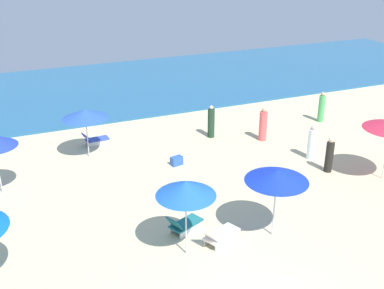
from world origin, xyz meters
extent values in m
cube|color=#235D89|center=(0.00, 23.29, 0.06)|extent=(60.00, 13.42, 0.12)
cylinder|color=silver|center=(-1.92, 12.72, 0.96)|extent=(0.05, 0.05, 1.92)
cone|color=#2952B4|center=(-1.92, 12.72, 2.13)|extent=(2.07, 2.07, 0.42)
cube|color=silver|center=(-1.21, 13.80, 0.12)|extent=(1.01, 0.11, 0.23)
cube|color=silver|center=(-1.25, 14.27, 0.12)|extent=(1.01, 0.11, 0.23)
cube|color=#364FB9|center=(-1.23, 14.04, 0.26)|extent=(1.16, 0.64, 0.06)
cube|color=#364FB9|center=(-1.74, 14.00, 0.45)|extent=(0.44, 0.56, 0.41)
cylinder|color=silver|center=(-0.55, 4.05, 1.08)|extent=(0.05, 0.05, 2.16)
cone|color=blue|center=(-0.55, 4.05, 2.40)|extent=(1.89, 1.89, 0.48)
cube|color=silver|center=(0.06, 5.06, 0.12)|extent=(1.02, 0.47, 0.24)
cube|color=silver|center=(-0.14, 5.52, 0.12)|extent=(1.02, 0.47, 0.24)
cube|color=#1E6A6F|center=(-0.04, 5.29, 0.27)|extent=(1.34, 1.01, 0.06)
cube|color=#1E6A6F|center=(-0.55, 5.07, 0.51)|extent=(0.54, 0.65, 0.51)
cube|color=silver|center=(0.91, 4.00, 0.12)|extent=(1.11, 0.51, 0.24)
cube|color=silver|center=(0.72, 4.44, 0.12)|extent=(1.11, 0.51, 0.24)
cube|color=white|center=(0.82, 4.22, 0.27)|extent=(1.45, 1.05, 0.06)
cube|color=white|center=(0.25, 3.98, 0.50)|extent=(0.60, 0.67, 0.49)
cylinder|color=silver|center=(2.60, 3.87, 1.05)|extent=(0.05, 0.05, 2.09)
cone|color=#1532C7|center=(2.60, 3.87, 2.29)|extent=(2.12, 2.12, 0.41)
cylinder|color=#203925|center=(4.38, 12.65, 0.76)|extent=(0.50, 0.50, 1.51)
sphere|color=beige|center=(4.38, 12.65, 1.60)|extent=(0.20, 0.20, 0.20)
cylinder|color=black|center=(7.44, 7.07, 0.69)|extent=(0.46, 0.46, 1.37)
sphere|color=beige|center=(7.44, 7.07, 1.48)|extent=(0.24, 0.24, 0.24)
cylinder|color=#4AAE5C|center=(10.99, 12.30, 0.75)|extent=(0.40, 0.40, 1.50)
sphere|color=tan|center=(10.99, 12.30, 1.60)|extent=(0.23, 0.23, 0.23)
cylinder|color=#F95A5B|center=(6.61, 11.25, 0.75)|extent=(0.53, 0.53, 1.51)
sphere|color=tan|center=(6.61, 11.25, 1.61)|extent=(0.23, 0.23, 0.23)
cylinder|color=white|center=(7.55, 8.47, 0.72)|extent=(0.43, 0.43, 1.44)
sphere|color=beige|center=(7.55, 8.47, 1.54)|extent=(0.23, 0.23, 0.23)
cube|color=blue|center=(1.54, 10.26, 0.20)|extent=(0.58, 0.41, 0.41)
camera|label=1|loc=(-5.27, -7.54, 9.33)|focal=43.76mm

